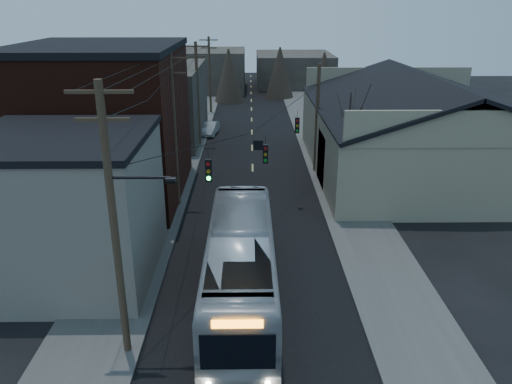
% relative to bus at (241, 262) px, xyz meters
% --- Properties ---
extents(road_surface, '(9.00, 110.00, 0.02)m').
position_rel_bus_xyz_m(road_surface, '(0.65, 23.11, -1.75)').
color(road_surface, black).
rests_on(road_surface, ground).
extents(sidewalk_left, '(4.00, 110.00, 0.12)m').
position_rel_bus_xyz_m(sidewalk_left, '(-5.85, 23.11, -1.70)').
color(sidewalk_left, '#474744').
rests_on(sidewalk_left, ground).
extents(sidewalk_right, '(4.00, 110.00, 0.12)m').
position_rel_bus_xyz_m(sidewalk_right, '(7.15, 23.11, -1.70)').
color(sidewalk_right, '#474744').
rests_on(sidewalk_right, ground).
extents(building_clapboard, '(8.00, 8.00, 7.00)m').
position_rel_bus_xyz_m(building_clapboard, '(-8.35, 2.11, 1.74)').
color(building_clapboard, slate).
rests_on(building_clapboard, ground).
extents(building_brick, '(10.00, 12.00, 10.00)m').
position_rel_bus_xyz_m(building_brick, '(-9.35, 13.11, 3.24)').
color(building_brick, black).
rests_on(building_brick, ground).
extents(building_left_far, '(9.00, 14.00, 7.00)m').
position_rel_bus_xyz_m(building_left_far, '(-8.85, 29.11, 1.74)').
color(building_left_far, '#332E29').
rests_on(building_left_far, ground).
extents(warehouse, '(16.16, 20.60, 7.73)m').
position_rel_bus_xyz_m(warehouse, '(13.65, 18.11, 0.94)').
color(warehouse, gray).
rests_on(warehouse, ground).
extents(building_far_left, '(10.00, 12.00, 6.00)m').
position_rel_bus_xyz_m(building_far_left, '(-5.35, 58.11, 1.24)').
color(building_far_left, '#332E29').
rests_on(building_far_left, ground).
extents(building_far_right, '(12.00, 14.00, 5.00)m').
position_rel_bus_xyz_m(building_far_right, '(7.65, 63.11, 0.74)').
color(building_far_right, '#332E29').
rests_on(building_far_right, ground).
extents(bare_tree, '(0.40, 0.40, 7.20)m').
position_rel_bus_xyz_m(bare_tree, '(7.15, 13.11, 1.84)').
color(bare_tree, black).
rests_on(bare_tree, ground).
extents(utility_lines, '(11.24, 45.28, 10.50)m').
position_rel_bus_xyz_m(utility_lines, '(-2.46, 17.25, 3.19)').
color(utility_lines, '#382B1E').
rests_on(utility_lines, ground).
extents(bus, '(2.97, 12.65, 3.52)m').
position_rel_bus_xyz_m(bus, '(0.00, 0.00, 0.00)').
color(bus, '#AAB0B6').
rests_on(bus, ground).
extents(parked_car, '(1.81, 3.94, 1.25)m').
position_rel_bus_xyz_m(parked_car, '(-3.65, 30.22, -1.13)').
color(parked_car, '#A0A3A7').
rests_on(parked_car, ground).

